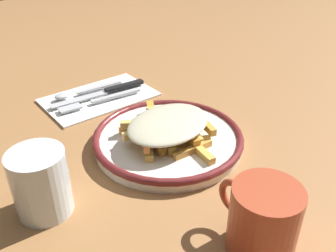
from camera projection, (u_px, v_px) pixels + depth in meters
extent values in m
plane|color=#98663B|center=(168.00, 145.00, 0.63)|extent=(2.60, 2.60, 0.00)
cylinder|color=silver|center=(168.00, 141.00, 0.62)|extent=(0.25, 0.25, 0.02)
torus|color=maroon|center=(168.00, 136.00, 0.62)|extent=(0.25, 0.25, 0.01)
cube|color=#F5B85A|center=(155.00, 121.00, 0.62)|extent=(0.07, 0.03, 0.01)
cube|color=#D0853E|center=(146.00, 134.00, 0.58)|extent=(0.08, 0.06, 0.01)
cube|color=gold|center=(204.00, 123.00, 0.62)|extent=(0.07, 0.03, 0.01)
cube|color=#C8832C|center=(188.00, 132.00, 0.60)|extent=(0.07, 0.04, 0.01)
cube|color=#EBB85C|center=(139.00, 124.00, 0.61)|extent=(0.04, 0.06, 0.01)
cube|color=gold|center=(148.00, 130.00, 0.62)|extent=(0.07, 0.02, 0.01)
cube|color=#E9A750|center=(151.00, 122.00, 0.65)|extent=(0.05, 0.06, 0.01)
cube|color=gold|center=(172.00, 131.00, 0.62)|extent=(0.08, 0.03, 0.01)
cube|color=#EAA950|center=(166.00, 112.00, 0.65)|extent=(0.06, 0.05, 0.01)
cube|color=gold|center=(195.00, 146.00, 0.58)|extent=(0.10, 0.03, 0.01)
cube|color=gold|center=(191.00, 150.00, 0.57)|extent=(0.01, 0.07, 0.01)
cube|color=gold|center=(140.00, 124.00, 0.64)|extent=(0.01, 0.08, 0.01)
cube|color=gold|center=(169.00, 140.00, 0.60)|extent=(0.03, 0.08, 0.01)
cube|color=gold|center=(179.00, 139.00, 0.60)|extent=(0.03, 0.10, 0.01)
cube|color=#E8B454|center=(190.00, 142.00, 0.59)|extent=(0.04, 0.06, 0.01)
cube|color=#E7C766|center=(148.00, 131.00, 0.60)|extent=(0.03, 0.09, 0.01)
cube|color=gold|center=(152.00, 114.00, 0.65)|extent=(0.08, 0.05, 0.01)
cube|color=gold|center=(171.00, 136.00, 0.61)|extent=(0.08, 0.07, 0.01)
cube|color=#E0B84C|center=(148.00, 143.00, 0.59)|extent=(0.09, 0.06, 0.01)
cube|color=#DFB252|center=(173.00, 124.00, 0.62)|extent=(0.07, 0.03, 0.01)
cube|color=gold|center=(154.00, 130.00, 0.63)|extent=(0.05, 0.08, 0.01)
ellipsoid|color=beige|center=(168.00, 124.00, 0.59)|extent=(0.14, 0.17, 0.02)
cube|color=#216E34|center=(172.00, 126.00, 0.58)|extent=(0.00, 0.00, 0.00)
cube|color=#2C6327|center=(180.00, 112.00, 0.62)|extent=(0.00, 0.00, 0.00)
cube|color=#28602B|center=(175.00, 119.00, 0.59)|extent=(0.00, 0.00, 0.00)
cube|color=#2D6A2D|center=(172.00, 115.00, 0.61)|extent=(0.00, 0.00, 0.00)
cube|color=#335E27|center=(178.00, 124.00, 0.58)|extent=(0.00, 0.00, 0.00)
cube|color=#3B572C|center=(163.00, 119.00, 0.60)|extent=(0.00, 0.00, 0.00)
cube|color=#206B22|center=(162.00, 113.00, 0.61)|extent=(0.00, 0.00, 0.00)
cube|color=white|center=(100.00, 96.00, 0.77)|extent=(0.15, 0.23, 0.01)
cube|color=silver|center=(116.00, 96.00, 0.76)|extent=(0.02, 0.11, 0.01)
cube|color=silver|center=(70.00, 108.00, 0.72)|extent=(0.03, 0.05, 0.00)
cube|color=black|center=(124.00, 86.00, 0.80)|extent=(0.02, 0.09, 0.01)
cube|color=silver|center=(79.00, 99.00, 0.75)|extent=(0.03, 0.12, 0.00)
cube|color=silver|center=(99.00, 87.00, 0.80)|extent=(0.02, 0.10, 0.00)
ellipsoid|color=silver|center=(62.00, 96.00, 0.76)|extent=(0.02, 0.03, 0.01)
cylinder|color=silver|center=(41.00, 183.00, 0.47)|extent=(0.07, 0.07, 0.09)
cylinder|color=#B2472B|center=(264.00, 220.00, 0.42)|extent=(0.08, 0.08, 0.09)
torus|color=#B2472B|center=(234.00, 197.00, 0.44)|extent=(0.05, 0.01, 0.05)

